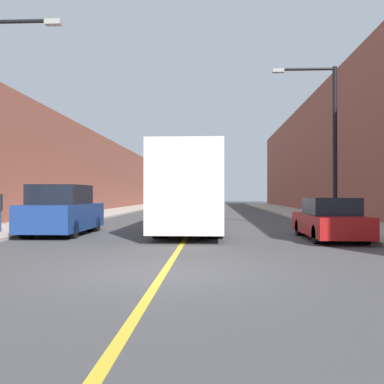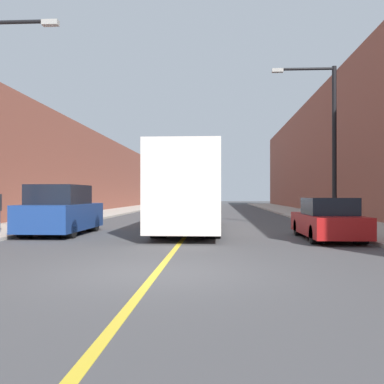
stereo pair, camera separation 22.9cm
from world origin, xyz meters
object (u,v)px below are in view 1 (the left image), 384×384
at_px(parked_suv_left, 62,212).
at_px(street_lamp_right, 329,134).
at_px(car_right_near, 330,221).
at_px(bus, 193,189).

bearing_deg(parked_suv_left, street_lamp_right, 14.53).
bearing_deg(street_lamp_right, car_right_near, -103.82).
xyz_separation_m(bus, car_right_near, (5.00, -3.80, -1.15)).
bearing_deg(car_right_near, bus, 142.74).
height_order(bus, car_right_near, bus).
bearing_deg(street_lamp_right, bus, -175.19).
distance_m(bus, car_right_near, 6.38).
xyz_separation_m(parked_suv_left, street_lamp_right, (11.08, 2.87, 3.36)).
xyz_separation_m(parked_suv_left, car_right_near, (10.02, -1.44, -0.24)).
bearing_deg(bus, car_right_near, -37.26).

